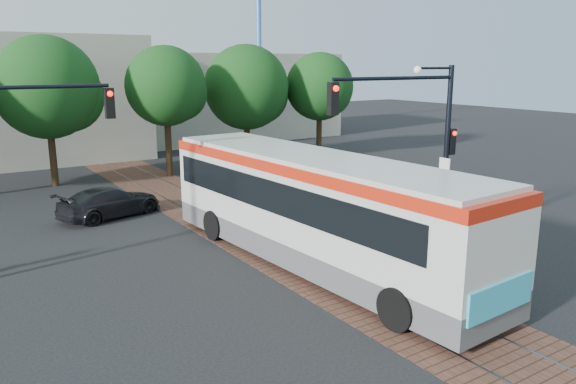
# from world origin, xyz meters

# --- Properties ---
(ground) EXTENTS (120.00, 120.00, 0.00)m
(ground) POSITION_xyz_m (0.00, 0.00, 0.00)
(ground) COLOR black
(ground) RESTS_ON ground
(trackbed) EXTENTS (3.60, 40.00, 0.02)m
(trackbed) POSITION_xyz_m (0.00, 4.00, 0.01)
(trackbed) COLOR brown
(trackbed) RESTS_ON ground
(tree_row) EXTENTS (26.40, 5.60, 7.67)m
(tree_row) POSITION_xyz_m (1.21, 16.42, 4.85)
(tree_row) COLOR #382314
(tree_row) RESTS_ON ground
(warehouses) EXTENTS (40.00, 13.00, 8.00)m
(warehouses) POSITION_xyz_m (-0.53, 28.75, 3.81)
(warehouses) COLOR #ADA899
(warehouses) RESTS_ON ground
(crane) EXTENTS (8.00, 0.50, 18.00)m
(crane) POSITION_xyz_m (18.00, 34.00, 10.88)
(crane) COLOR #3F72B2
(crane) RESTS_ON ground
(city_bus) EXTENTS (3.59, 13.30, 3.52)m
(city_bus) POSITION_xyz_m (-0.03, -0.10, 1.96)
(city_bus) COLOR #4D4E50
(city_bus) RESTS_ON ground
(traffic_island) EXTENTS (2.20, 5.20, 1.13)m
(traffic_island) POSITION_xyz_m (4.82, -0.90, 0.33)
(traffic_island) COLOR gray
(traffic_island) RESTS_ON ground
(signal_pole_main) EXTENTS (5.49, 0.46, 6.00)m
(signal_pole_main) POSITION_xyz_m (3.86, -0.81, 4.16)
(signal_pole_main) COLOR black
(signal_pole_main) RESTS_ON ground
(parked_car) EXTENTS (4.67, 2.90, 1.26)m
(parked_car) POSITION_xyz_m (-3.84, 9.11, 0.63)
(parked_car) COLOR black
(parked_car) RESTS_ON ground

